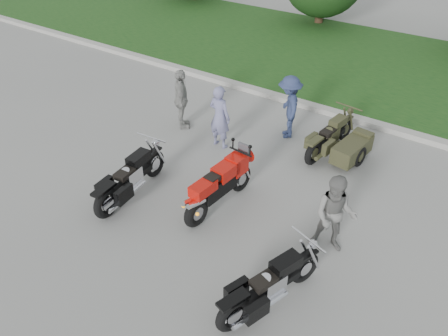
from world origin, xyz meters
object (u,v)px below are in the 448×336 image
Objects in this scene: person_stripe at (220,117)px; cruiser_left at (129,180)px; sportbike_red at (218,185)px; cruiser_right at (267,288)px; person_back at (181,100)px; person_denim at (289,107)px; person_grey at (335,215)px; cruiser_sidecar at (342,145)px.

cruiser_left is at bearing 85.14° from person_stripe.
sportbike_red is 0.99× the size of cruiser_right.
person_stripe is 1.41m from person_back.
sportbike_red is 2.65m from cruiser_right.
person_denim is at bearing 132.91° from cruiser_right.
person_back is (-4.88, 3.88, 0.40)m from cruiser_right.
person_stripe is 1.85m from person_denim.
person_grey is (0.33, 1.84, 0.38)m from cruiser_right.
person_stripe is at bearing 152.19° from cruiser_right.
person_denim is (1.19, 1.42, 0.01)m from person_stripe.
person_denim reaches higher than person_stripe.
person_denim is (1.60, 4.26, 0.39)m from cruiser_left.
sportbike_red is 1.27× the size of person_stripe.
cruiser_left is 1.36× the size of person_denim.
person_denim is (-2.29, 5.08, 0.41)m from cruiser_right.
person_denim is at bearing -104.97° from person_back.
cruiser_right is 6.25m from person_back.
person_denim is 1.02× the size of person_back.
cruiser_right is at bearing -32.77° from sportbike_red.
cruiser_left is 4.36m from person_grey.
person_denim reaches higher than cruiser_sidecar.
cruiser_right reaches higher than cruiser_sidecar.
person_stripe is 0.99× the size of person_denim.
person_back reaches higher than cruiser_right.
sportbike_red reaches higher than cruiser_left.
person_stripe is (-2.81, -1.20, 0.44)m from cruiser_sidecar.
person_denim is at bearing 98.18° from sportbike_red.
cruiser_sidecar is at bearing 48.80° from person_denim.
cruiser_right is 1.31× the size of person_grey.
person_back reaches higher than sportbike_red.
person_stripe is (0.41, 2.84, 0.38)m from cruiser_left.
sportbike_red is at bearing -105.77° from cruiser_sidecar.
person_denim is at bearing 180.00° from cruiser_sidecar.
person_back is (-0.99, 3.06, 0.38)m from cruiser_left.
person_grey is at bearing 98.47° from cruiser_right.
sportbike_red is 3.55m from cruiser_sidecar.
person_stripe is at bearing -73.41° from person_denim.
person_grey is at bearing -63.87° from cruiser_sidecar.
cruiser_sidecar is (-0.68, 4.86, -0.05)m from cruiser_right.
sportbike_red is 1.97m from cruiser_left.
cruiser_right is 4.91m from cruiser_sidecar.
person_stripe is 1.00× the size of person_back.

